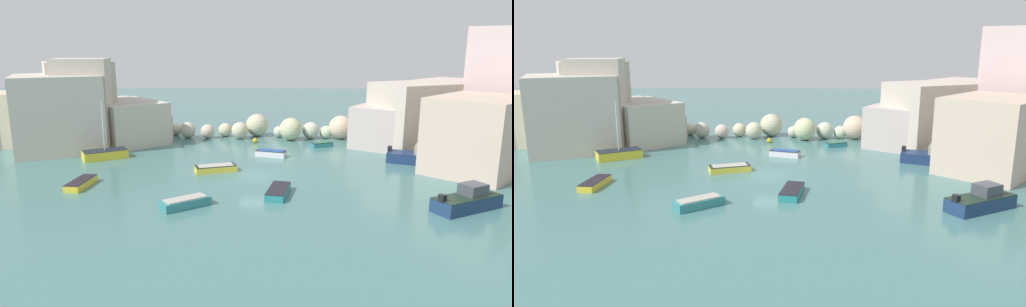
{
  "view_description": "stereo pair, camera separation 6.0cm",
  "coord_description": "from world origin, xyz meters",
  "views": [
    {
      "loc": [
        1.77,
        -39.68,
        11.35
      ],
      "look_at": [
        0.0,
        4.17,
        1.0
      ],
      "focal_mm": 33.2,
      "sensor_mm": 36.0,
      "label": 1
    },
    {
      "loc": [
        1.83,
        -39.67,
        11.35
      ],
      "look_at": [
        0.0,
        4.17,
        1.0
      ],
      "focal_mm": 33.2,
      "sensor_mm": 36.0,
      "label": 2
    }
  ],
  "objects": [
    {
      "name": "moored_boat_1",
      "position": [
        15.17,
        -7.99,
        0.65
      ],
      "size": [
        5.38,
        4.1,
        1.81
      ],
      "rotation": [
        0.0,
        0.0,
        0.51
      ],
      "color": "navy",
      "rests_on": "cove_water"
    },
    {
      "name": "moored_boat_3",
      "position": [
        15.41,
        4.91,
        0.65
      ],
      "size": [
        5.62,
        3.89,
        1.8
      ],
      "rotation": [
        0.0,
        0.0,
        5.91
      ],
      "color": "navy",
      "rests_on": "cove_water"
    },
    {
      "name": "cliff_headland_right",
      "position": [
        22.47,
        9.94,
        4.09
      ],
      "size": [
        24.18,
        25.22,
        12.9
      ],
      "color": "beige",
      "rests_on": "ground"
    },
    {
      "name": "moored_boat_8",
      "position": [
        7.0,
        12.0,
        0.27
      ],
      "size": [
        2.56,
        1.85,
        0.52
      ],
      "rotation": [
        0.0,
        0.0,
        0.38
      ],
      "color": "teal",
      "rests_on": "cove_water"
    },
    {
      "name": "rock_breakwater",
      "position": [
        0.51,
        16.69,
        1.14
      ],
      "size": [
        29.33,
        5.04,
        2.8
      ],
      "color": "beige",
      "rests_on": "ground"
    },
    {
      "name": "moored_boat_0",
      "position": [
        1.4,
        7.22,
        0.33
      ],
      "size": [
        3.26,
        2.03,
        0.63
      ],
      "rotation": [
        0.0,
        0.0,
        2.85
      ],
      "color": "silver",
      "rests_on": "cove_water"
    },
    {
      "name": "moored_boat_6",
      "position": [
        -3.52,
        1.2,
        0.32
      ],
      "size": [
        3.94,
        2.58,
        0.61
      ],
      "rotation": [
        0.0,
        0.0,
        3.48
      ],
      "color": "yellow",
      "rests_on": "cove_water"
    },
    {
      "name": "channel_buoy",
      "position": [
        -0.49,
        13.85,
        0.27
      ],
      "size": [
        0.55,
        0.55,
        0.55
      ],
      "primitive_type": "sphere",
      "color": "gold",
      "rests_on": "cove_water"
    },
    {
      "name": "moored_boat_4",
      "position": [
        -13.81,
        -3.75,
        0.28
      ],
      "size": [
        1.45,
        3.66,
        0.56
      ],
      "rotation": [
        0.0,
        0.0,
        1.5
      ],
      "color": "yellow",
      "rests_on": "cove_water"
    },
    {
      "name": "moored_boat_7",
      "position": [
        2.06,
        -5.34,
        0.29
      ],
      "size": [
        2.05,
        3.92,
        0.59
      ],
      "rotation": [
        0.0,
        0.0,
        1.39
      ],
      "color": "teal",
      "rests_on": "cove_water"
    },
    {
      "name": "cliff_headland_left",
      "position": [
        -20.72,
        12.1,
        3.29
      ],
      "size": [
        24.93,
        17.71,
        9.71
      ],
      "color": "beige",
      "rests_on": "ground"
    },
    {
      "name": "moored_boat_2",
      "position": [
        -15.17,
        5.63,
        0.46
      ],
      "size": [
        4.63,
        3.88,
        5.81
      ],
      "rotation": [
        0.0,
        0.0,
        3.69
      ],
      "color": "yellow",
      "rests_on": "cove_water"
    },
    {
      "name": "moored_boat_5",
      "position": [
        -4.48,
        -8.3,
        0.34
      ],
      "size": [
        3.56,
        3.14,
        0.69
      ],
      "rotation": [
        0.0,
        0.0,
        0.65
      ],
      "color": "teal",
      "rests_on": "cove_water"
    },
    {
      "name": "cove_water",
      "position": [
        0.0,
        0.0,
        0.0
      ],
      "size": [
        160.0,
        160.0,
        0.0
      ],
      "primitive_type": "plane",
      "color": "#457674",
      "rests_on": "ground"
    }
  ]
}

